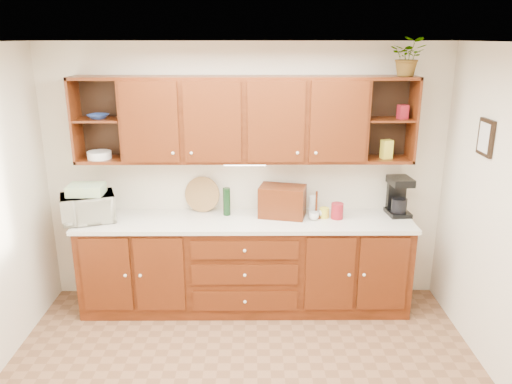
{
  "coord_description": "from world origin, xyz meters",
  "views": [
    {
      "loc": [
        0.08,
        -3.1,
        2.64
      ],
      "look_at": [
        0.11,
        1.15,
        1.31
      ],
      "focal_mm": 35.0,
      "sensor_mm": 36.0,
      "label": 1
    }
  ],
  "objects_px": {
    "bread_box": "(282,201)",
    "microwave": "(88,208)",
    "coffee_maker": "(398,196)",
    "potted_plant": "(409,57)"
  },
  "relations": [
    {
      "from": "bread_box",
      "to": "microwave",
      "type": "bearing_deg",
      "value": -163.28
    },
    {
      "from": "coffee_maker",
      "to": "potted_plant",
      "type": "relative_size",
      "value": 1.11
    },
    {
      "from": "microwave",
      "to": "coffee_maker",
      "type": "relative_size",
      "value": 1.26
    },
    {
      "from": "bread_box",
      "to": "potted_plant",
      "type": "height_order",
      "value": "potted_plant"
    },
    {
      "from": "bread_box",
      "to": "potted_plant",
      "type": "xyz_separation_m",
      "value": [
        1.12,
        0.0,
        1.37
      ]
    },
    {
      "from": "coffee_maker",
      "to": "potted_plant",
      "type": "xyz_separation_m",
      "value": [
        -0.04,
        -0.06,
        1.34
      ]
    },
    {
      "from": "bread_box",
      "to": "potted_plant",
      "type": "distance_m",
      "value": 1.77
    },
    {
      "from": "bread_box",
      "to": "coffee_maker",
      "type": "distance_m",
      "value": 1.16
    },
    {
      "from": "microwave",
      "to": "potted_plant",
      "type": "xyz_separation_m",
      "value": [
        2.98,
        0.13,
        1.39
      ]
    },
    {
      "from": "bread_box",
      "to": "coffee_maker",
      "type": "relative_size",
      "value": 1.15
    }
  ]
}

